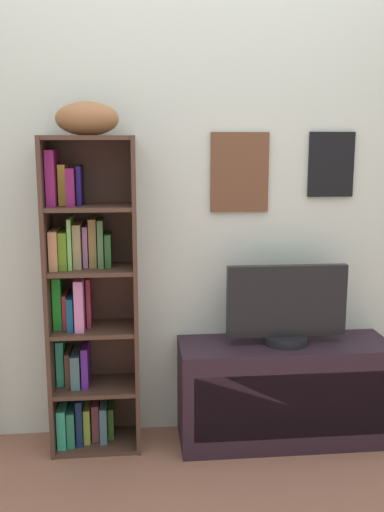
{
  "coord_description": "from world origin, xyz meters",
  "views": [
    {
      "loc": [
        -0.26,
        -1.72,
        1.46
      ],
      "look_at": [
        -0.01,
        0.85,
        0.97
      ],
      "focal_mm": 40.17,
      "sensor_mm": 36.0,
      "label": 1
    }
  ],
  "objects_px": {
    "football": "(87,119)",
    "television": "(287,306)",
    "tv_stand": "(284,391)",
    "bookshelf": "(85,303)"
  },
  "relations": [
    {
      "from": "tv_stand",
      "to": "television",
      "type": "relative_size",
      "value": 1.78
    },
    {
      "from": "football",
      "to": "television",
      "type": "bearing_deg",
      "value": -2.45
    },
    {
      "from": "bookshelf",
      "to": "television",
      "type": "distance_m",
      "value": 0.98
    },
    {
      "from": "football",
      "to": "television",
      "type": "xyz_separation_m",
      "value": [
        0.94,
        -0.04,
        -0.89
      ]
    },
    {
      "from": "football",
      "to": "tv_stand",
      "type": "xyz_separation_m",
      "value": [
        0.94,
        -0.04,
        -1.33
      ]
    },
    {
      "from": "tv_stand",
      "to": "football",
      "type": "bearing_deg",
      "value": 177.48
    },
    {
      "from": "football",
      "to": "bookshelf",
      "type": "bearing_deg",
      "value": 144.87
    },
    {
      "from": "football",
      "to": "television",
      "type": "distance_m",
      "value": 1.29
    },
    {
      "from": "bookshelf",
      "to": "television",
      "type": "xyz_separation_m",
      "value": [
        0.98,
        -0.07,
        -0.03
      ]
    },
    {
      "from": "bookshelf",
      "to": "football",
      "type": "bearing_deg",
      "value": -35.13
    }
  ]
}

